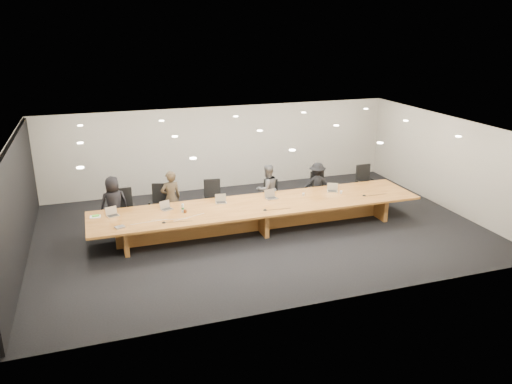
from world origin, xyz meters
TOP-DOWN VIEW (x-y plane):
  - ground at (0.00, 0.00)m, footprint 12.00×12.00m
  - back_wall at (0.00, 4.00)m, footprint 12.00×0.02m
  - left_wall_panel at (-5.94, 0.00)m, footprint 0.08×7.84m
  - conference_table at (0.00, 0.00)m, footprint 9.00×1.80m
  - chair_far_left at (-3.47, 1.27)m, footprint 0.59×0.59m
  - chair_left at (-2.50, 1.32)m, footprint 0.73×0.73m
  - chair_mid_left at (-0.98, 1.26)m, footprint 0.65×0.65m
  - chair_mid_right at (0.76, 1.17)m, footprint 0.64×0.64m
  - chair_right at (2.40, 1.29)m, footprint 0.58×0.58m
  - chair_far_right at (3.99, 1.17)m, footprint 0.62×0.62m
  - person_a at (-3.75, 1.24)m, footprint 0.81×0.59m
  - person_b at (-2.21, 1.15)m, footprint 0.63×0.47m
  - person_c at (0.65, 1.19)m, footprint 0.83×0.71m
  - person_d at (2.28, 1.22)m, footprint 1.01×0.74m
  - laptop_a at (-3.82, 0.34)m, footprint 0.35×0.30m
  - laptop_b at (-2.45, 0.37)m, footprint 0.35×0.31m
  - laptop_c at (-0.97, 0.42)m, footprint 0.32×0.25m
  - laptop_d at (0.46, 0.31)m, footprint 0.36×0.29m
  - laptop_e at (2.36, 0.33)m, footprint 0.36×0.32m
  - water_bottle at (-2.08, 0.06)m, footprint 0.08×0.08m
  - amber_mug at (-2.04, -0.02)m, footprint 0.09×0.09m
  - paper_cup_near at (1.41, 0.26)m, footprint 0.09×0.09m
  - paper_cup_far at (2.51, 0.08)m, footprint 0.09×0.09m
  - notepad at (-4.25, 0.42)m, footprint 0.28×0.23m
  - lime_gadget at (-4.24, 0.43)m, footprint 0.18×0.11m
  - av_box at (-3.72, -0.50)m, footprint 0.27×0.24m
  - mic_left at (-2.66, -0.52)m, footprint 0.12×0.12m
  - mic_center at (-0.01, -0.49)m, footprint 0.14×0.14m
  - mic_right at (3.05, -0.29)m, footprint 0.14×0.14m

SIDE VIEW (x-z plane):
  - ground at x=0.00m, z-range 0.00..0.00m
  - chair_mid_right at x=0.76m, z-range 0.00..1.00m
  - conference_table at x=0.00m, z-range 0.15..0.90m
  - chair_right at x=2.40m, z-range 0.00..1.06m
  - chair_far_left at x=-3.47m, z-range 0.00..1.13m
  - chair_mid_left at x=-0.98m, z-range 0.00..1.14m
  - chair_left at x=-2.50m, z-range 0.00..1.15m
  - chair_far_right at x=3.99m, z-range 0.00..1.17m
  - person_d at x=2.28m, z-range 0.00..1.39m
  - person_c at x=0.65m, z-range 0.00..1.48m
  - notepad at x=-4.25m, z-range 0.75..0.77m
  - mic_left at x=-2.66m, z-range 0.75..0.78m
  - mic_right at x=3.05m, z-range 0.75..0.78m
  - mic_center at x=-0.01m, z-range 0.75..0.78m
  - person_a at x=-3.75m, z-range 0.00..1.53m
  - av_box at x=-3.72m, z-range 0.75..0.78m
  - lime_gadget at x=-4.24m, z-range 0.77..0.79m
  - person_b at x=-2.21m, z-range 0.00..1.57m
  - paper_cup_near at x=1.41m, z-range 0.75..0.83m
  - paper_cup_far at x=2.51m, z-range 0.75..0.84m
  - amber_mug at x=-2.04m, z-range 0.75..0.84m
  - water_bottle at x=-2.08m, z-range 0.75..0.97m
  - laptop_b at x=-2.45m, z-range 0.75..0.98m
  - laptop_c at x=-0.97m, z-range 0.75..0.98m
  - laptop_a at x=-3.82m, z-range 0.75..0.98m
  - laptop_e at x=2.36m, z-range 0.75..0.99m
  - laptop_d at x=0.46m, z-range 0.75..1.00m
  - left_wall_panel at x=-5.94m, z-range 0.00..2.74m
  - back_wall at x=0.00m, z-range 0.00..2.80m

